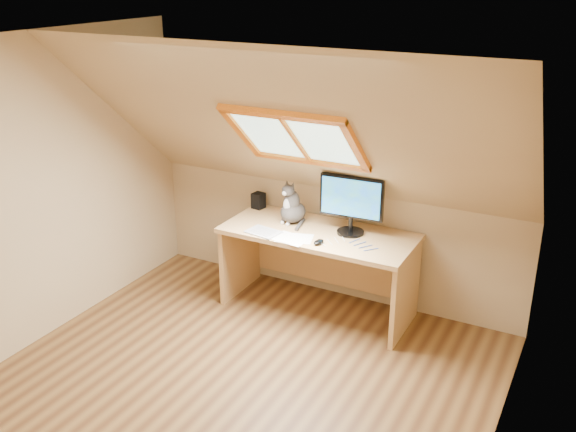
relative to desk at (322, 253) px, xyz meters
The scene contains 10 objects.
ground 1.54m from the desk, 91.67° to the right, with size 3.50×3.50×0.00m, color brown.
room_shell 1.79m from the desk, 91.57° to the right, with size 3.52×3.52×2.41m.
desk is the anchor object (origin of this frame).
monitor 0.57m from the desk, ahead, with size 0.54×0.23×0.50m.
cat 0.47m from the desk, behind, with size 0.27×0.30×0.39m.
desk_speaker 0.81m from the desk, 166.10° to the left, with size 0.10×0.10×0.14m, color black.
graphics_tablet 0.55m from the desk, 142.12° to the right, with size 0.28×0.20×0.01m, color #B2B2B7.
mouse 0.41m from the desk, 70.04° to the right, with size 0.06×0.11×0.03m, color black.
papers 0.44m from the desk, 118.21° to the right, with size 0.33×0.27×0.00m.
cables 0.45m from the desk, 28.85° to the right, with size 0.51×0.26×0.01m.
Camera 1 is at (2.13, -3.14, 2.82)m, focal length 40.00 mm.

